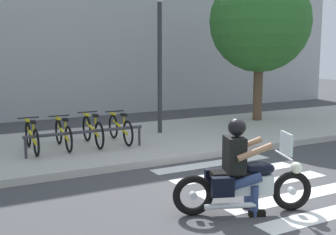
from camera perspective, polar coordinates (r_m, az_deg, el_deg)
ground_plane at (r=7.39m, az=13.82°, el=-10.41°), size 48.00×48.00×0.00m
sidewalk at (r=11.40m, az=-3.47°, el=-2.98°), size 24.00×4.40×0.15m
crosswalk_stripe_1 at (r=7.16m, az=20.82°, el=-11.32°), size 2.80×0.40×0.01m
crosswalk_stripe_2 at (r=7.67m, az=16.20°, el=-9.75°), size 2.80×0.40×0.01m
crosswalk_stripe_3 at (r=8.22m, az=12.21°, el=-8.34°), size 2.80×0.40×0.01m
crosswalk_stripe_4 at (r=8.81m, az=8.77°, el=-7.08°), size 2.80×0.40×0.01m
crosswalk_stripe_5 at (r=9.43m, az=5.78°, el=-5.96°), size 2.80×0.40×0.01m
motorcycle at (r=6.64m, az=9.84°, el=-8.39°), size 2.01×0.96×1.19m
rider at (r=6.52m, az=9.25°, el=-5.38°), size 0.75×0.68×1.42m
bicycle_0 at (r=10.19m, az=-17.20°, el=-2.41°), size 0.48×1.65×0.73m
bicycle_1 at (r=10.35m, az=-13.39°, el=-2.10°), size 0.48×1.58×0.73m
bicycle_2 at (r=10.55m, az=-9.71°, el=-1.69°), size 0.48×1.64×0.77m
bicycle_3 at (r=10.80m, az=-6.19°, el=-1.43°), size 0.48×1.64×0.74m
bike_rack at (r=9.91m, az=-10.57°, el=-2.07°), size 2.71×0.07×0.48m
street_lamp at (r=11.86m, az=-1.08°, el=8.74°), size 0.28×0.28×3.89m
tree_near_rack at (r=14.34m, az=11.80°, el=12.02°), size 3.16×3.16×4.84m
building_backdrop at (r=16.56m, az=-12.40°, el=13.85°), size 24.00×1.20×7.83m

